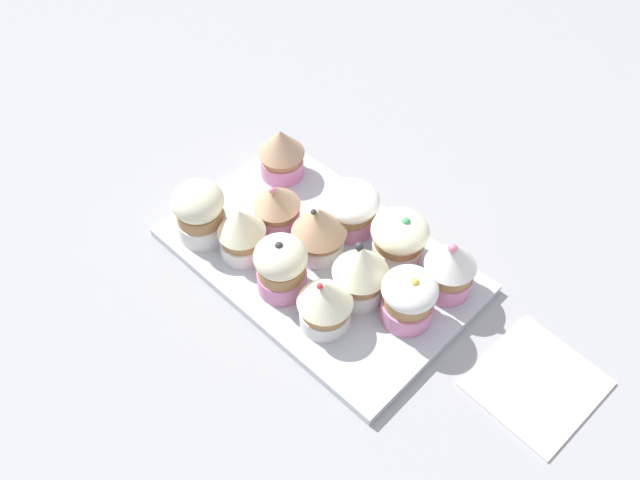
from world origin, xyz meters
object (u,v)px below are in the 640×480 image
at_px(cupcake_2, 350,208).
at_px(cupcake_7, 277,206).
at_px(cupcake_5, 361,271).
at_px(napkin, 537,383).
at_px(cupcake_6, 319,229).
at_px(cupcake_4, 408,298).
at_px(cupcake_9, 279,264).
at_px(cupcake_8, 325,303).
at_px(cupcake_11, 200,211).
at_px(cupcake_3, 281,152).
at_px(cupcake_10, 242,232).
at_px(baking_tray, 320,260).
at_px(cupcake_1, 399,238).
at_px(cupcake_0, 450,267).

height_order(cupcake_2, cupcake_7, cupcake_7).
height_order(cupcake_5, cupcake_7, cupcake_5).
bearing_deg(napkin, cupcake_6, 7.19).
height_order(cupcake_2, napkin, cupcake_2).
bearing_deg(cupcake_4, cupcake_6, -0.39).
distance_m(cupcake_5, cupcake_9, 0.09).
bearing_deg(cupcake_8, cupcake_11, 3.32).
bearing_deg(cupcake_2, cupcake_7, 42.52).
relative_size(cupcake_3, cupcake_10, 1.00).
relative_size(cupcake_6, cupcake_9, 0.94).
bearing_deg(cupcake_4, cupcake_8, 48.58).
relative_size(cupcake_2, cupcake_7, 1.02).
height_order(cupcake_5, napkin, cupcake_5).
relative_size(cupcake_3, cupcake_4, 1.02).
xyz_separation_m(baking_tray, napkin, (-0.27, -0.04, -0.00)).
bearing_deg(cupcake_8, cupcake_1, -88.93).
distance_m(cupcake_6, cupcake_8, 0.10).
relative_size(cupcake_5, cupcake_9, 1.04).
height_order(cupcake_2, cupcake_11, cupcake_11).
bearing_deg(cupcake_0, baking_tray, 26.79).
relative_size(cupcake_2, cupcake_5, 0.84).
xyz_separation_m(cupcake_0, cupcake_9, (0.13, 0.13, 0.00)).
bearing_deg(cupcake_4, cupcake_10, 17.82).
relative_size(cupcake_1, cupcake_11, 0.85).
relative_size(cupcake_6, cupcake_8, 1.03).
bearing_deg(baking_tray, cupcake_0, -153.21).
bearing_deg(cupcake_3, baking_tray, 153.50).
relative_size(cupcake_1, cupcake_3, 0.94).
distance_m(cupcake_8, cupcake_10, 0.13).
xyz_separation_m(cupcake_2, cupcake_11, (0.12, 0.13, 0.01)).
distance_m(cupcake_4, cupcake_6, 0.13).
xyz_separation_m(cupcake_8, cupcake_9, (0.07, -0.00, 0.00)).
xyz_separation_m(cupcake_1, cupcake_9, (0.07, 0.12, 0.01)).
bearing_deg(cupcake_10, cupcake_2, -117.93).
relative_size(baking_tray, cupcake_5, 4.34).
distance_m(cupcake_0, cupcake_1, 0.07).
distance_m(cupcake_7, cupcake_11, 0.09).
bearing_deg(cupcake_4, cupcake_11, 17.19).
distance_m(cupcake_4, cupcake_9, 0.14).
bearing_deg(cupcake_5, cupcake_6, -10.09).
height_order(cupcake_1, cupcake_3, cupcake_3).
distance_m(cupcake_6, cupcake_9, 0.07).
bearing_deg(cupcake_5, cupcake_10, 19.99).
distance_m(cupcake_6, cupcake_7, 0.06).
distance_m(cupcake_2, napkin, 0.28).
height_order(cupcake_9, cupcake_11, same).
distance_m(cupcake_4, cupcake_11, 0.26).
xyz_separation_m(cupcake_3, cupcake_9, (-0.13, 0.12, 0.00)).
distance_m(cupcake_3, cupcake_6, 0.14).
height_order(cupcake_1, napkin, cupcake_1).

